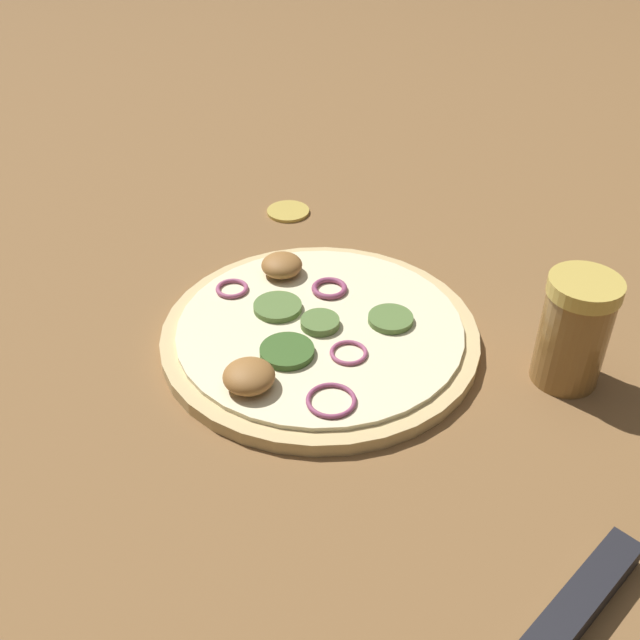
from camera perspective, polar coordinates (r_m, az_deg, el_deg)
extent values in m
plane|color=brown|center=(0.63, 0.00, -1.58)|extent=(3.00, 3.00, 0.00)
cylinder|color=#D6B77A|center=(0.62, 0.00, -1.16)|extent=(0.26, 0.26, 0.01)
cylinder|color=beige|center=(0.62, 0.00, -0.59)|extent=(0.24, 0.24, 0.00)
cylinder|color=#567538|center=(0.62, 0.14, -0.03)|extent=(0.03, 0.03, 0.01)
torus|color=#934266|center=(0.55, 0.86, -6.14)|extent=(0.04, 0.04, 0.00)
ellipsoid|color=#996633|center=(0.68, -2.93, 4.20)|extent=(0.04, 0.04, 0.02)
cylinder|color=#567538|center=(0.64, -3.25, 1.01)|extent=(0.04, 0.04, 0.01)
torus|color=#934266|center=(0.66, 0.72, 2.44)|extent=(0.03, 0.03, 0.00)
cylinder|color=#567538|center=(0.62, 5.40, 0.09)|extent=(0.04, 0.04, 0.01)
cylinder|color=#385B23|center=(0.59, -2.53, -2.39)|extent=(0.04, 0.04, 0.01)
torus|color=#A34C70|center=(0.59, 1.87, -2.63)|extent=(0.03, 0.03, 0.00)
ellipsoid|color=#996633|center=(0.56, -5.44, -4.28)|extent=(0.04, 0.04, 0.02)
torus|color=#A34C70|center=(0.66, -6.72, 2.40)|extent=(0.03, 0.03, 0.00)
cube|color=black|center=(0.47, 18.72, -20.26)|extent=(0.13, 0.05, 0.02)
cylinder|color=olive|center=(0.60, 18.69, -1.26)|extent=(0.05, 0.05, 0.08)
cylinder|color=gold|center=(0.57, 19.57, 2.36)|extent=(0.05, 0.05, 0.01)
cylinder|color=gold|center=(0.81, -2.44, 8.37)|extent=(0.05, 0.05, 0.01)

